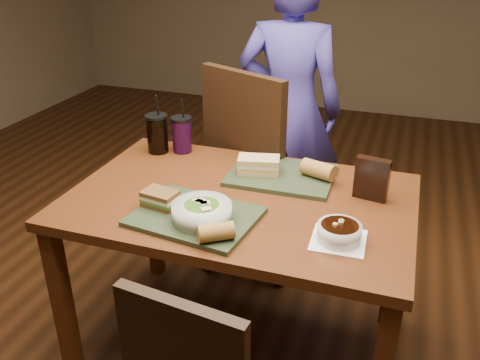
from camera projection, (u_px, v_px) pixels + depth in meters
name	position (u px, v px, depth m)	size (l,w,h in m)	color
ground	(240.00, 344.00, 2.27)	(6.00, 6.00, 0.00)	#381C0B
dining_table	(240.00, 217.00, 1.98)	(1.30, 0.85, 0.75)	#542810
chair_far	(250.00, 164.00, 2.53)	(0.64, 0.66, 1.11)	black
diner	(289.00, 110.00, 2.77)	(0.57, 0.38, 1.57)	#413490
tray_near	(195.00, 217.00, 1.79)	(0.42, 0.32, 0.02)	#2A341F
tray_far	(282.00, 175.00, 2.09)	(0.42, 0.32, 0.02)	#2A341F
salad_bowl	(202.00, 211.00, 1.73)	(0.21, 0.21, 0.07)	silver
soup_bowl	(339.00, 232.00, 1.65)	(0.18, 0.18, 0.07)	white
sandwich_near	(160.00, 198.00, 1.83)	(0.14, 0.10, 0.06)	#593819
sandwich_far	(259.00, 165.00, 2.08)	(0.18, 0.13, 0.07)	tan
baguette_near	(216.00, 232.00, 1.62)	(0.06, 0.06, 0.12)	#AD7533
baguette_far	(318.00, 170.00, 2.04)	(0.07, 0.07, 0.13)	#AD7533
cup_cola	(157.00, 133.00, 2.30)	(0.10, 0.10, 0.27)	black
cup_berry	(182.00, 134.00, 2.30)	(0.09, 0.09, 0.25)	black
chip_bag	(372.00, 179.00, 1.89)	(0.13, 0.04, 0.16)	black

